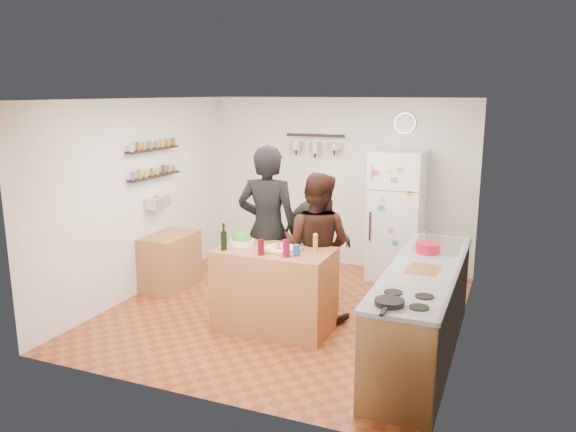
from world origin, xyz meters
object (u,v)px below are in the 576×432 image
at_px(salt_canister, 296,250).
at_px(wall_clock, 405,123).
at_px(person_left, 268,229).
at_px(wine_bottle, 224,241).
at_px(prep_island, 275,289).
at_px(person_center, 316,246).
at_px(skillet, 389,302).
at_px(side_table, 171,261).
at_px(pepper_mill, 315,245).
at_px(fridge, 396,215).
at_px(salad_bowl, 242,242).
at_px(person_back, 316,239).
at_px(counter_run, 422,313).
at_px(red_bowl, 428,248).

relative_size(salt_canister, wall_clock, 0.39).
bearing_deg(person_left, wine_bottle, 65.37).
bearing_deg(prep_island, salt_canister, -21.80).
relative_size(wine_bottle, person_left, 0.10).
bearing_deg(person_center, skillet, 128.39).
relative_size(salt_canister, side_table, 0.14).
height_order(pepper_mill, salt_canister, pepper_mill).
xyz_separation_m(pepper_mill, fridge, (0.41, 2.21, -0.09)).
bearing_deg(person_left, side_table, -16.52).
bearing_deg(prep_island, salad_bowl, 173.21).
bearing_deg(person_back, person_center, 117.91).
xyz_separation_m(salad_bowl, counter_run, (2.03, -0.09, -0.49)).
relative_size(pepper_mill, fridge, 0.09).
bearing_deg(salt_canister, salad_bowl, 166.72).
bearing_deg(person_left, prep_island, 113.91).
bearing_deg(wall_clock, salt_canister, -101.64).
distance_m(counter_run, wall_clock, 3.22).
distance_m(pepper_mill, person_back, 1.02).
distance_m(person_center, counter_run, 1.46).
bearing_deg(salt_canister, skillet, -40.60).
distance_m(prep_island, person_center, 0.70).
bearing_deg(skillet, side_table, 150.96).
bearing_deg(wall_clock, person_left, -118.59).
height_order(pepper_mill, person_left, person_left).
bearing_deg(pepper_mill, wall_clock, 80.88).
xyz_separation_m(pepper_mill, red_bowl, (1.11, 0.43, -0.02)).
bearing_deg(red_bowl, pepper_mill, -158.85).
xyz_separation_m(wall_clock, side_table, (-2.69, -1.89, -1.78)).
bearing_deg(person_back, salt_canister, 107.09).
bearing_deg(salad_bowl, pepper_mill, 0.00).
distance_m(prep_island, red_bowl, 1.71).
relative_size(salt_canister, red_bowl, 0.45).
distance_m(person_back, counter_run, 1.85).
distance_m(person_back, fridge, 1.46).
bearing_deg(side_table, red_bowl, -3.73).
relative_size(salad_bowl, wine_bottle, 1.31).
bearing_deg(side_table, wine_bottle, -34.60).
bearing_deg(salt_canister, person_left, 135.15).
distance_m(person_left, person_center, 0.62).
distance_m(salt_canister, red_bowl, 1.39).
relative_size(salad_bowl, pepper_mill, 1.59).
height_order(salt_canister, skillet, salt_canister).
xyz_separation_m(salt_canister, wall_clock, (0.56, 2.71, 1.18)).
height_order(person_back, fridge, fridge).
relative_size(prep_island, wall_clock, 4.17).
distance_m(prep_island, wine_bottle, 0.78).
bearing_deg(skillet, pepper_mill, 131.27).
height_order(wine_bottle, person_center, person_center).
relative_size(red_bowl, wall_clock, 0.86).
bearing_deg(wall_clock, side_table, -144.97).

